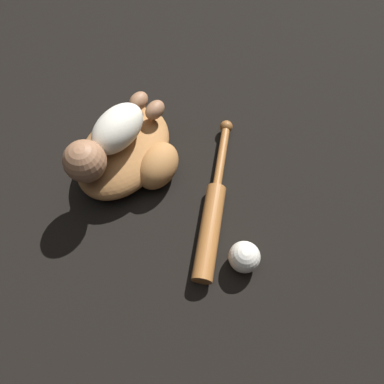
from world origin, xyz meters
name	(u,v)px	position (x,y,z in m)	size (l,w,h in m)	color
ground_plane	(139,171)	(0.00, 0.00, 0.00)	(6.00, 6.00, 0.00)	black
baseball_glove	(129,154)	(-0.01, -0.03, 0.05)	(0.34, 0.29, 0.11)	#A8703D
baby_figure	(108,138)	(0.03, -0.05, 0.16)	(0.34, 0.13, 0.11)	silver
baseball_bat	(212,213)	(0.03, 0.26, 0.03)	(0.48, 0.20, 0.05)	#9E602D
baseball	(244,257)	(0.11, 0.38, 0.04)	(0.08, 0.08, 0.08)	silver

